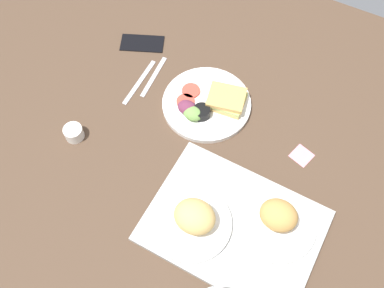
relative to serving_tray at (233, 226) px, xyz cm
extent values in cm
cube|color=#4C3828|center=(18.48, -18.49, -2.30)|extent=(190.00, 150.00, 3.00)
cube|color=#B2B2AD|center=(0.00, 0.00, 0.00)|extent=(45.69, 33.95, 1.60)
cylinder|color=white|center=(-10.00, -5.00, 1.50)|extent=(20.87, 20.87, 1.40)
ellipsoid|color=tan|center=(-9.52, -5.98, 5.63)|extent=(10.07, 8.69, 6.86)
cylinder|color=white|center=(10.00, 5.00, 1.50)|extent=(21.32, 21.32, 1.40)
ellipsoid|color=#DBB266|center=(9.41, 4.37, 5.95)|extent=(11.00, 9.50, 7.50)
cylinder|color=white|center=(23.85, -31.77, 0.00)|extent=(27.36, 27.36, 1.60)
cube|color=#DBB266|center=(18.38, -34.23, 1.50)|extent=(11.86, 10.08, 1.40)
cube|color=#B2C66B|center=(18.38, -34.23, 2.70)|extent=(11.93, 10.16, 1.00)
cube|color=tan|center=(18.38, -34.23, 3.90)|extent=(12.73, 11.23, 1.40)
cylinder|color=#D14738|center=(30.01, -33.14, 1.20)|extent=(5.60, 5.60, 0.80)
cylinder|color=#D14738|center=(29.60, -28.76, 1.20)|extent=(5.60, 5.60, 0.80)
cylinder|color=black|center=(23.17, -26.98, 2.30)|extent=(5.20, 5.20, 3.00)
cylinder|color=#EFEACC|center=(23.17, -26.98, 3.40)|extent=(4.26, 4.26, 0.60)
ellipsoid|color=#729E4C|center=(25.22, -25.20, 2.60)|extent=(6.00, 4.80, 3.60)
ellipsoid|color=#6B2D47|center=(27.68, -26.30, 2.60)|extent=(6.00, 4.80, 3.60)
cylinder|color=silver|center=(53.68, -3.80, 1.20)|extent=(5.60, 5.60, 4.00)
cube|color=#B7B7BC|center=(43.85, -33.77, -0.55)|extent=(2.58, 17.06, 0.50)
cube|color=#B7B7BC|center=(46.85, -29.77, -0.55)|extent=(1.58, 19.01, 0.50)
cube|color=black|center=(54.28, -44.17, -0.40)|extent=(16.07, 12.28, 0.80)
cube|color=pink|center=(-8.65, -28.74, -0.74)|extent=(6.96, 6.96, 0.12)
camera|label=1|loc=(-8.16, 39.73, 115.03)|focal=42.01mm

